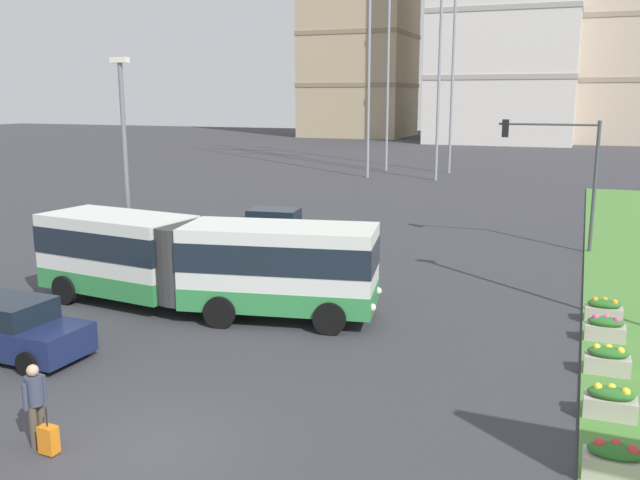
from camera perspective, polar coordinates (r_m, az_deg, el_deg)
The scene contains 13 objects.
ground_plane at distance 14.83m, azimuth -13.89°, elevation -16.45°, with size 260.00×260.00×0.00m, color #38383D.
articulated_bus at distance 22.78m, azimuth -9.93°, elevation -1.75°, with size 12.03×3.61×3.00m.
car_navy_sedan at distance 20.60m, azimuth -24.44°, elevation -6.73°, with size 4.46×2.15×1.58m.
car_black_sedan at distance 33.42m, azimuth -3.66°, elevation 1.18°, with size 4.59×2.47×1.58m.
pedestrian_crossing at distance 15.19m, azimuth -22.63°, elevation -12.14°, with size 0.36×0.58×1.74m.
rolling_suitcase at distance 15.06m, azimuth -21.66°, elevation -15.17°, with size 0.37×0.26×0.97m.
flower_planter_0 at distance 14.20m, azimuth 23.32°, elevation -16.53°, with size 1.10×0.56×0.74m.
flower_planter_1 at distance 16.59m, azimuth 23.02°, elevation -12.28°, with size 1.10×0.56×0.74m.
flower_planter_2 at distance 19.01m, azimuth 22.81°, elevation -9.17°, with size 1.10×0.56×0.74m.
flower_planter_3 at distance 21.43m, azimuth 22.66°, elevation -6.80°, with size 1.10×0.56×0.74m.
flower_planter_4 at distance 23.20m, azimuth 22.57°, elevation -5.39°, with size 1.10×0.56×0.74m.
traffic_light_far_right at distance 32.71m, azimuth 19.49°, elevation 6.23°, with size 4.37×0.28×5.92m.
streetlight_left at distance 27.12m, azimuth -15.90°, elevation 6.50°, with size 0.70×0.28×8.36m.
Camera 1 is at (7.73, -10.57, 6.95)m, focal length 38.44 mm.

